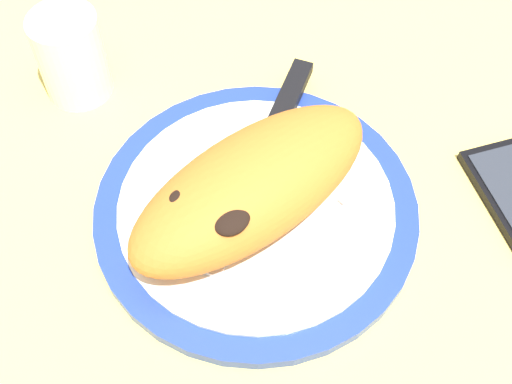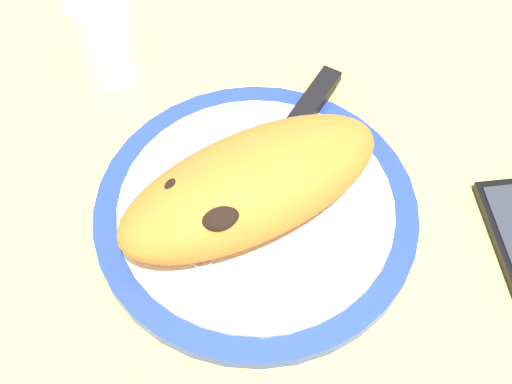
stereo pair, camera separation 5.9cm
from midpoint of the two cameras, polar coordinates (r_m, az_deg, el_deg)
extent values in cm
cube|color=#EACC60|center=(62.80, 2.66, -2.80)|extent=(150.00, 150.00, 3.00)
cylinder|color=#233D99|center=(60.98, 2.74, -1.75)|extent=(29.03, 29.03, 1.27)
cylinder|color=white|center=(60.32, 2.77, -1.35)|extent=(24.70, 24.70, 0.30)
ellipsoid|color=orange|center=(57.11, 2.63, 0.19)|extent=(25.12, 12.79, 6.79)
ellipsoid|color=black|center=(52.79, 0.14, -2.22)|extent=(3.29, 2.73, 1.12)
ellipsoid|color=black|center=(54.22, -3.57, 0.08)|extent=(2.92, 2.88, 0.80)
ellipsoid|color=black|center=(54.02, -0.49, 0.68)|extent=(2.63, 2.34, 0.77)
cube|color=silver|center=(57.35, 5.47, -5.87)|extent=(12.92, 1.05, 0.40)
cube|color=silver|center=(60.81, 11.76, -1.77)|extent=(4.03, 2.25, 0.40)
cube|color=silver|center=(59.97, 1.59, -1.19)|extent=(13.99, 7.54, 0.40)
cube|color=black|center=(66.72, 6.93, 6.91)|extent=(10.51, 6.24, 1.20)
cylinder|color=silver|center=(70.77, -10.15, 12.71)|extent=(6.68, 6.68, 9.18)
cylinder|color=silver|center=(72.62, -9.84, 11.15)|extent=(6.14, 6.14, 3.36)
camera|label=1|loc=(0.03, -87.13, 4.21)|focal=47.63mm
camera|label=2|loc=(0.03, 92.87, -4.21)|focal=47.63mm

